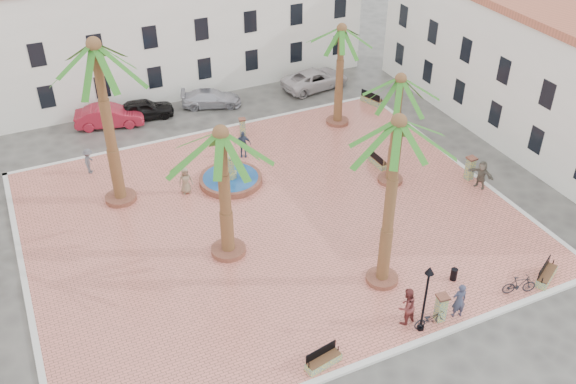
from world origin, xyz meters
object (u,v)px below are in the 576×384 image
(bench_ne, at_px, (372,100))
(cyclist_b, at_px, (407,306))
(pedestrian_fountain_a, at_px, (185,181))
(bollard_e, at_px, (470,168))
(palm_sw, at_px, (222,150))
(pedestrian_east, at_px, (481,174))
(car_black, at_px, (144,109))
(lamppost_s, at_px, (427,288))
(car_white, at_px, (315,79))
(cyclist_a, at_px, (459,300))
(bicycle_b, at_px, (519,285))
(palm_ne, at_px, (341,41))
(bench_s, at_px, (323,361))
(bench_e, at_px, (378,161))
(palm_nw, at_px, (97,63))
(lamppost_e, at_px, (397,124))
(bicycle_a, at_px, (431,318))
(palm_e, at_px, (399,92))
(car_red, at_px, (109,116))
(bollard_n, at_px, (242,127))
(pedestrian_north, at_px, (89,161))
(bench_se, at_px, (546,275))
(palm_s, at_px, (397,141))
(litter_bin, at_px, (454,274))
(pedestrian_fountain_b, at_px, (243,144))
(fountain, at_px, (231,178))

(bench_ne, relative_size, cyclist_b, 0.98)
(pedestrian_fountain_a, bearing_deg, bollard_e, -17.42)
(palm_sw, height_order, pedestrian_east, palm_sw)
(bench_ne, distance_m, car_black, 16.47)
(lamppost_s, bearing_deg, car_white, 73.57)
(car_black, bearing_deg, car_white, -86.52)
(cyclist_a, distance_m, bicycle_b, 3.60)
(palm_ne, height_order, bench_s, palm_ne)
(car_white, bearing_deg, palm_ne, 160.18)
(bench_e, bearing_deg, palm_nw, 77.35)
(bench_s, xyz_separation_m, lamppost_e, (11.78, 12.97, 2.22))
(bicycle_a, relative_size, pedestrian_east, 0.94)
(palm_e, height_order, pedestrian_fountain_a, palm_e)
(lamppost_e, bearing_deg, car_red, 141.47)
(lamppost_s, xyz_separation_m, bollard_n, (-0.69, 19.73, -1.80))
(cyclist_b, bearing_deg, bench_e, -125.90)
(palm_e, xyz_separation_m, bench_ne, (4.42, 9.45, -5.58))
(bollard_n, xyz_separation_m, car_white, (7.96, 4.93, -0.08))
(bench_e, xyz_separation_m, lamppost_s, (-5.58, -12.73, 2.22))
(cyclist_b, bearing_deg, pedestrian_north, -70.37)
(bench_se, relative_size, car_red, 0.39)
(lamppost_e, bearing_deg, pedestrian_fountain_a, 172.12)
(bollard_e, bearing_deg, palm_nw, 161.25)
(palm_s, bearing_deg, bench_ne, 60.34)
(palm_e, relative_size, bench_se, 3.91)
(litter_bin, height_order, pedestrian_fountain_b, pedestrian_fountain_b)
(palm_nw, distance_m, bench_s, 18.33)
(palm_ne, xyz_separation_m, lamppost_e, (0.94, -5.70, -3.50))
(pedestrian_fountain_a, height_order, car_black, pedestrian_fountain_a)
(fountain, xyz_separation_m, pedestrian_north, (-7.40, 4.64, 0.55))
(bicycle_b, bearing_deg, bench_se, -67.77)
(pedestrian_fountain_b, bearing_deg, lamppost_e, -5.62)
(palm_s, height_order, bench_se, palm_s)
(fountain, relative_size, bench_ne, 2.00)
(cyclist_a, xyz_separation_m, cyclist_b, (-2.36, 0.67, 0.02))
(bench_ne, relative_size, pedestrian_fountain_b, 1.06)
(lamppost_e, relative_size, car_red, 0.78)
(palm_sw, relative_size, palm_e, 1.06)
(fountain, relative_size, palm_e, 0.54)
(palm_sw, bearing_deg, pedestrian_fountain_b, 63.80)
(lamppost_e, distance_m, bicycle_a, 14.62)
(lamppost_s, bearing_deg, bench_e, 66.32)
(bollard_e, relative_size, car_red, 0.32)
(pedestrian_north, bearing_deg, bench_se, -113.71)
(lamppost_e, height_order, cyclist_a, lamppost_e)
(cyclist_b, bearing_deg, car_black, -86.78)
(bench_ne, height_order, lamppost_s, lamppost_s)
(pedestrian_north, bearing_deg, fountain, -99.34)
(palm_sw, xyz_separation_m, pedestrian_east, (15.59, -0.61, -5.19))
(palm_s, height_order, car_red, palm_s)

